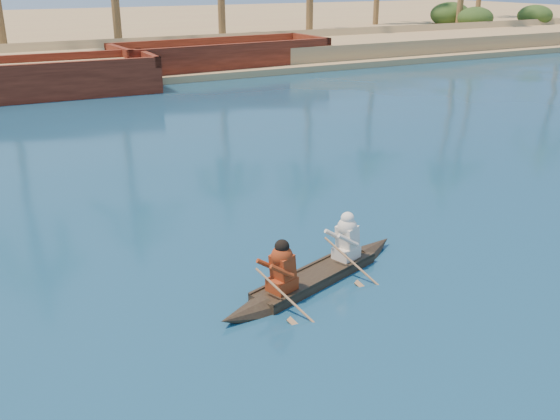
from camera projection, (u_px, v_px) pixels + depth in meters
canoe at (316, 269)px, 11.30m from camera, size 4.55×2.02×1.27m
barge_mid at (25, 81)px, 28.28m from camera, size 11.86×4.34×1.95m
barge_right at (223, 59)px, 35.43m from camera, size 12.44×4.78×2.04m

